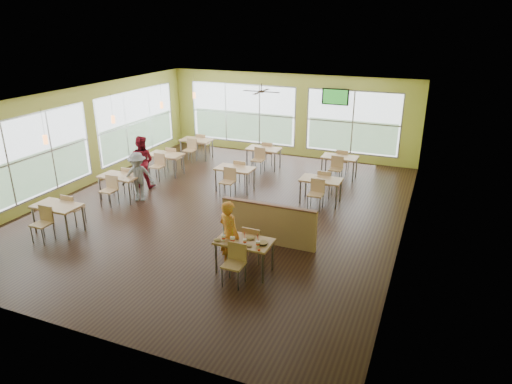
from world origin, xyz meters
TOP-DOWN VIEW (x-y plane):
  - room at (0.00, 0.00)m, footprint 12.00×12.04m
  - window_bays at (-2.65, 3.08)m, footprint 9.24×10.24m
  - main_table at (2.00, -3.00)m, footprint 1.22×1.52m
  - half_wall_divider at (2.00, -1.55)m, footprint 2.40×0.14m
  - dining_tables at (-1.05, 1.71)m, footprint 6.92×8.72m
  - pendant_lights at (-3.20, 0.68)m, footprint 0.11×7.31m
  - ceiling_fan at (-0.00, 3.00)m, footprint 1.25×1.25m
  - tv_backwall at (1.80, 5.90)m, footprint 1.00×0.07m
  - man_plaid at (1.61, -2.93)m, footprint 0.68×0.58m
  - patron_maroon at (-3.23, 0.67)m, footprint 0.92×0.77m
  - patron_grey at (-2.61, -0.39)m, footprint 1.11×0.89m
  - cup_blue at (1.60, -3.17)m, footprint 0.10×0.10m
  - cup_yellow at (1.82, -3.20)m, footprint 0.10×0.10m
  - cup_red_near at (2.07, -3.14)m, footprint 0.09×0.09m
  - cup_red_far at (2.37, -3.14)m, footprint 0.09×0.09m
  - food_basket at (2.43, -3.01)m, footprint 0.22×0.22m
  - ketchup_cup at (2.46, -3.30)m, footprint 0.05×0.05m
  - wrapper_left at (1.48, -3.23)m, footprint 0.19×0.18m
  - wrapper_mid at (2.09, -2.88)m, footprint 0.22×0.21m
  - wrapper_right at (2.20, -3.21)m, footprint 0.15×0.14m

SIDE VIEW (x-z plane):
  - half_wall_divider at x=2.00m, z-range 0.00..1.04m
  - dining_tables at x=-1.05m, z-range 0.20..1.07m
  - main_table at x=2.00m, z-range 0.20..1.07m
  - patron_grey at x=-2.61m, z-range 0.00..1.50m
  - ketchup_cup at x=2.46m, z-range 0.75..0.77m
  - wrapper_right at x=2.20m, z-range 0.75..0.78m
  - wrapper_left at x=1.48m, z-range 0.75..0.79m
  - wrapper_mid at x=2.09m, z-range 0.75..0.80m
  - food_basket at x=2.43m, z-range 0.75..0.80m
  - man_plaid at x=1.61m, z-range 0.00..1.57m
  - cup_red_near at x=2.07m, z-range 0.66..0.97m
  - cup_red_far at x=2.37m, z-range 0.65..0.98m
  - cup_blue at x=1.60m, z-range 0.65..0.99m
  - cup_yellow at x=1.82m, z-range 0.64..1.01m
  - patron_maroon at x=-3.23m, z-range 0.00..1.70m
  - window_bays at x=-2.65m, z-range 0.29..2.66m
  - room at x=0.00m, z-range 0.00..3.20m
  - tv_backwall at x=1.80m, z-range 2.15..2.75m
  - pendant_lights at x=-3.20m, z-range 2.02..2.88m
  - ceiling_fan at x=0.00m, z-range 2.80..3.09m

